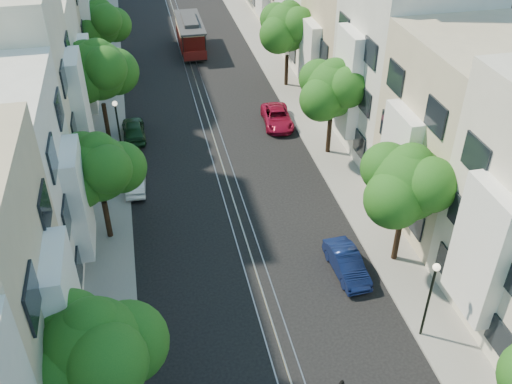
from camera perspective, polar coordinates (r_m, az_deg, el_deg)
ground at (r=44.26m, az=-5.12°, el=8.15°), size 200.00×200.00×0.00m
sidewalk_east at (r=45.56m, az=4.05°, el=9.11°), size 2.50×80.00×0.12m
sidewalk_west at (r=44.08m, az=-14.55°, el=7.08°), size 2.50×80.00×0.12m
rail_left at (r=44.21m, az=-5.83°, el=8.08°), size 0.06×80.00×0.02m
rail_slot at (r=44.26m, az=-5.12°, el=8.16°), size 0.06×80.00×0.02m
rail_right at (r=44.32m, az=-4.41°, el=8.24°), size 0.06×80.00×0.02m
lane_line at (r=44.26m, az=-5.12°, el=8.15°), size 0.08×80.00×0.01m
townhouses_east at (r=44.96m, az=10.24°, el=15.37°), size 7.75×72.00×12.00m
townhouses_west at (r=42.52m, az=-21.87°, el=12.12°), size 7.75×72.00×11.76m
tree_e_b at (r=27.93m, az=15.02°, el=0.72°), size 4.93×4.08×6.68m
tree_e_c at (r=36.74m, az=7.78°, el=10.06°), size 4.84×3.99×6.52m
tree_e_d at (r=46.37m, az=3.28°, el=16.05°), size 5.01×4.16×6.85m
tree_w_a at (r=20.33m, az=-15.81°, el=-15.24°), size 4.93×4.08×6.68m
tree_w_b at (r=29.75m, az=-15.41°, el=2.16°), size 4.72×3.87×6.27m
tree_w_c at (r=39.25m, az=-15.44°, el=11.54°), size 5.13×4.28×7.09m
tree_w_d at (r=49.72m, az=-15.26°, el=15.92°), size 4.84×3.99×6.52m
lamp_east at (r=25.36m, az=17.10°, el=-9.32°), size 0.32×0.32×4.16m
lamp_west at (r=37.43m, az=-13.67°, el=6.84°), size 0.32×0.32×4.16m
cable_car at (r=55.29m, az=-6.60°, el=15.53°), size 2.34×7.28×2.79m
parked_car_e_mid at (r=29.14m, az=9.07°, el=-7.06°), size 1.47×3.74×1.21m
parked_car_e_far at (r=41.81m, az=2.13°, el=7.47°), size 2.29×4.38×1.18m
parked_car_w_mid at (r=35.49m, az=-11.95°, el=1.07°), size 1.31×3.34×1.08m
parked_car_w_far at (r=40.97m, az=-12.14°, el=6.14°), size 1.60×3.84×1.30m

